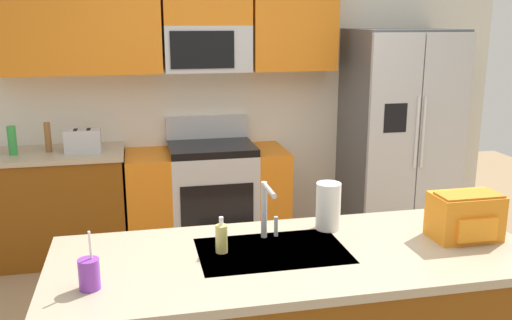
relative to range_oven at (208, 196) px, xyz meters
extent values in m
cube|color=silver|center=(0.19, 0.35, 0.86)|extent=(5.20, 0.10, 2.60)
cube|color=orange|center=(-1.31, 0.14, 1.41)|extent=(0.70, 0.32, 0.70)
cube|color=orange|center=(-0.65, 0.14, 1.41)|extent=(0.62, 0.32, 0.70)
cube|color=orange|center=(0.78, 0.14, 1.41)|extent=(0.72, 0.32, 0.70)
cube|color=#B7BABF|center=(0.04, 0.14, 1.25)|extent=(0.72, 0.32, 0.38)
cube|color=black|center=(-0.02, -0.03, 1.25)|extent=(0.52, 0.01, 0.30)
cube|color=orange|center=(0.04, 0.14, 1.60)|extent=(0.72, 0.32, 0.32)
cube|color=brown|center=(-1.28, 0.00, -0.01)|extent=(1.16, 0.60, 0.86)
cube|color=tan|center=(-1.28, 0.00, 0.44)|extent=(1.19, 0.63, 0.04)
cube|color=#B7BABF|center=(0.04, 0.00, -0.02)|extent=(0.72, 0.60, 0.84)
cube|color=black|center=(0.04, -0.31, 0.01)|extent=(0.60, 0.01, 0.36)
cube|color=black|center=(0.04, 0.00, 0.43)|extent=(0.72, 0.60, 0.06)
cube|color=#B7BABF|center=(0.04, 0.27, 0.56)|extent=(0.72, 0.06, 0.20)
cube|color=orange|center=(-0.50, 0.00, -0.02)|extent=(0.36, 0.60, 0.84)
cube|color=orange|center=(0.54, 0.00, -0.02)|extent=(0.28, 0.60, 0.84)
cube|color=#4C4F54|center=(1.72, -0.05, 0.48)|extent=(0.90, 0.70, 1.85)
cube|color=#B7BABF|center=(1.50, -0.42, 0.48)|extent=(0.44, 0.04, 1.81)
cube|color=#B7BABF|center=(1.95, -0.42, 0.48)|extent=(0.44, 0.04, 1.81)
cylinder|color=silver|center=(1.69, -0.45, 0.57)|extent=(0.02, 0.02, 0.60)
cylinder|color=silver|center=(1.75, -0.45, 0.57)|extent=(0.02, 0.02, 0.60)
cube|color=black|center=(1.50, -0.44, 0.70)|extent=(0.20, 0.00, 0.24)
cube|color=tan|center=(0.10, -2.36, 0.44)|extent=(2.21, 0.88, 0.04)
cube|color=#B7BABF|center=(0.00, -2.31, 0.44)|extent=(0.68, 0.44, 0.03)
cube|color=#B7BABF|center=(-1.00, -0.05, 0.55)|extent=(0.28, 0.16, 0.18)
cube|color=black|center=(-1.05, -0.05, 0.63)|extent=(0.03, 0.11, 0.01)
cube|color=black|center=(-0.95, -0.05, 0.63)|extent=(0.03, 0.11, 0.01)
cylinder|color=brown|center=(-1.27, 0.00, 0.58)|extent=(0.05, 0.05, 0.24)
cylinder|color=green|center=(-1.53, -0.04, 0.57)|extent=(0.07, 0.07, 0.23)
cylinder|color=#B7BABF|center=(0.00, -2.14, 0.60)|extent=(0.03, 0.03, 0.28)
cylinder|color=#B7BABF|center=(0.00, -2.24, 0.73)|extent=(0.02, 0.20, 0.02)
cylinder|color=#B7BABF|center=(0.06, -2.14, 0.51)|extent=(0.02, 0.02, 0.10)
cylinder|color=purple|center=(-0.79, -2.52, 0.52)|extent=(0.08, 0.08, 0.12)
cylinder|color=white|center=(-0.78, -2.52, 0.63)|extent=(0.01, 0.03, 0.14)
cylinder|color=#D8CC66|center=(-0.23, -2.28, 0.52)|extent=(0.06, 0.06, 0.13)
cylinder|color=white|center=(-0.23, -2.28, 0.61)|extent=(0.02, 0.02, 0.04)
cylinder|color=white|center=(0.34, -2.10, 0.58)|extent=(0.12, 0.12, 0.24)
cube|color=orange|center=(0.95, -2.35, 0.57)|extent=(0.32, 0.20, 0.22)
cube|color=#C7701A|center=(0.95, -2.37, 0.67)|extent=(0.30, 0.14, 0.03)
cube|color=orange|center=(0.95, -2.46, 0.54)|extent=(0.20, 0.03, 0.11)
camera|label=1|loc=(-0.59, -4.66, 1.49)|focal=39.72mm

